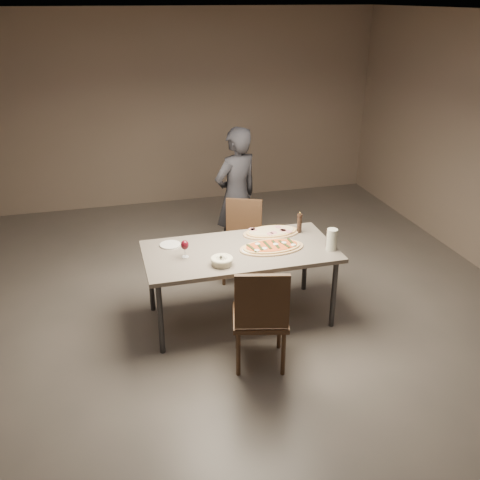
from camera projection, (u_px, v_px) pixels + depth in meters
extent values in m
plane|color=#625A54|center=(240.00, 317.00, 5.33)|extent=(7.00, 7.00, 0.00)
plane|color=silver|center=(240.00, 13.00, 4.17)|extent=(7.00, 7.00, 0.00)
plane|color=gray|center=(178.00, 110.00, 7.82)|extent=(6.00, 0.00, 6.00)
cube|color=#71675D|center=(240.00, 252.00, 5.03)|extent=(1.80, 0.90, 0.04)
cylinder|color=#333335|center=(161.00, 319.00, 4.67)|extent=(0.05, 0.05, 0.71)
cylinder|color=#333335|center=(334.00, 294.00, 5.05)|extent=(0.05, 0.05, 0.71)
cylinder|color=#333335|center=(151.00, 279.00, 5.32)|extent=(0.05, 0.05, 0.71)
cylinder|color=#333335|center=(305.00, 260.00, 5.70)|extent=(0.05, 0.05, 0.71)
ellipsoid|color=white|center=(265.00, 248.00, 4.96)|extent=(0.05, 0.05, 0.01)
ellipsoid|color=white|center=(284.00, 242.00, 5.08)|extent=(0.05, 0.05, 0.01)
ellipsoid|color=white|center=(265.00, 248.00, 4.96)|extent=(0.05, 0.05, 0.01)
ellipsoid|color=white|center=(258.00, 244.00, 5.05)|extent=(0.05, 0.05, 0.01)
ellipsoid|color=white|center=(257.00, 250.00, 4.92)|extent=(0.05, 0.05, 0.01)
ellipsoid|color=white|center=(293.00, 244.00, 5.03)|extent=(0.05, 0.05, 0.01)
ellipsoid|color=white|center=(276.00, 244.00, 5.05)|extent=(0.05, 0.05, 0.01)
cube|color=#233014|center=(252.00, 248.00, 4.97)|extent=(0.07, 0.18, 0.01)
cube|color=#233014|center=(260.00, 246.00, 5.00)|extent=(0.03, 0.18, 0.01)
cube|color=#233014|center=(267.00, 245.00, 5.03)|extent=(0.04, 0.18, 0.01)
cube|color=#233014|center=(276.00, 244.00, 5.04)|extent=(0.03, 0.18, 0.01)
cube|color=#233014|center=(284.00, 244.00, 5.05)|extent=(0.07, 0.18, 0.01)
cube|color=#233014|center=(291.00, 242.00, 5.09)|extent=(0.03, 0.18, 0.01)
cylinder|color=#D48287|center=(252.00, 229.00, 5.37)|extent=(0.07, 0.07, 0.00)
cylinder|color=#D48287|center=(283.00, 230.00, 5.34)|extent=(0.07, 0.07, 0.00)
cylinder|color=#D48287|center=(274.00, 233.00, 5.29)|extent=(0.07, 0.07, 0.00)
cylinder|color=#D48287|center=(254.00, 229.00, 5.36)|extent=(0.07, 0.07, 0.00)
cylinder|color=#D48287|center=(270.00, 234.00, 5.27)|extent=(0.07, 0.07, 0.00)
cylinder|color=#D48287|center=(289.00, 231.00, 5.32)|extent=(0.07, 0.07, 0.00)
cylinder|color=#D48287|center=(283.00, 230.00, 5.35)|extent=(0.07, 0.07, 0.00)
cylinder|color=#D48287|center=(278.00, 227.00, 5.42)|extent=(0.07, 0.07, 0.00)
cylinder|color=beige|center=(222.00, 261.00, 4.73)|extent=(0.17, 0.17, 0.07)
torus|color=beige|center=(222.00, 259.00, 4.72)|extent=(0.20, 0.20, 0.03)
cube|color=#96603D|center=(224.00, 260.00, 4.73)|extent=(0.05, 0.04, 0.04)
cube|color=#96603D|center=(222.00, 259.00, 4.74)|extent=(0.06, 0.06, 0.04)
cube|color=#96603D|center=(219.00, 259.00, 4.73)|extent=(0.07, 0.07, 0.04)
cube|color=#96603D|center=(220.00, 261.00, 4.70)|extent=(0.07, 0.07, 0.04)
cube|color=#96603D|center=(223.00, 261.00, 4.70)|extent=(0.06, 0.06, 0.04)
cylinder|color=white|center=(250.00, 251.00, 4.98)|extent=(0.14, 0.14, 0.02)
cylinder|color=gold|center=(250.00, 251.00, 4.97)|extent=(0.10, 0.10, 0.00)
cylinder|color=black|center=(299.00, 224.00, 5.35)|extent=(0.05, 0.05, 0.18)
cylinder|color=black|center=(300.00, 215.00, 5.31)|extent=(0.06, 0.06, 0.02)
sphere|color=gold|center=(300.00, 213.00, 5.30)|extent=(0.02, 0.02, 0.02)
cylinder|color=black|center=(328.00, 239.00, 5.06)|extent=(0.04, 0.04, 0.15)
cylinder|color=black|center=(329.00, 231.00, 5.02)|extent=(0.05, 0.05, 0.02)
sphere|color=gold|center=(329.00, 229.00, 5.02)|extent=(0.02, 0.02, 0.02)
cylinder|color=silver|center=(332.00, 239.00, 4.98)|extent=(0.10, 0.10, 0.21)
cylinder|color=silver|center=(185.00, 257.00, 4.88)|extent=(0.06, 0.06, 0.01)
cylinder|color=silver|center=(185.00, 253.00, 4.86)|extent=(0.01, 0.01, 0.08)
ellipsoid|color=#4D0B15|center=(185.00, 245.00, 4.83)|extent=(0.07, 0.07, 0.09)
cylinder|color=white|center=(170.00, 245.00, 5.10)|extent=(0.20, 0.20, 0.01)
cube|color=#402A1B|center=(260.00, 317.00, 4.52)|extent=(0.55, 0.55, 0.04)
cylinder|color=#402A1B|center=(238.00, 354.00, 4.44)|extent=(0.04, 0.04, 0.43)
cylinder|color=#402A1B|center=(283.00, 353.00, 4.45)|extent=(0.04, 0.04, 0.43)
cylinder|color=#402A1B|center=(238.00, 328.00, 4.78)|extent=(0.04, 0.04, 0.43)
cylinder|color=#402A1B|center=(279.00, 328.00, 4.79)|extent=(0.04, 0.04, 0.43)
cube|color=#402A1B|center=(262.00, 302.00, 4.21)|extent=(0.43, 0.15, 0.48)
cube|color=#402A1B|center=(242.00, 246.00, 5.90)|extent=(0.55, 0.55, 0.04)
cylinder|color=#402A1B|center=(258.00, 257.00, 6.12)|extent=(0.03, 0.03, 0.39)
cylinder|color=#402A1B|center=(229.00, 255.00, 6.16)|extent=(0.03, 0.03, 0.39)
cylinder|color=#402A1B|center=(255.00, 271.00, 5.81)|extent=(0.03, 0.03, 0.39)
cylinder|color=#402A1B|center=(224.00, 269.00, 5.85)|extent=(0.03, 0.03, 0.39)
cube|color=#402A1B|center=(244.00, 218.00, 5.96)|extent=(0.38, 0.19, 0.44)
imported|color=black|center=(236.00, 196.00, 6.18)|extent=(0.70, 0.60, 1.62)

